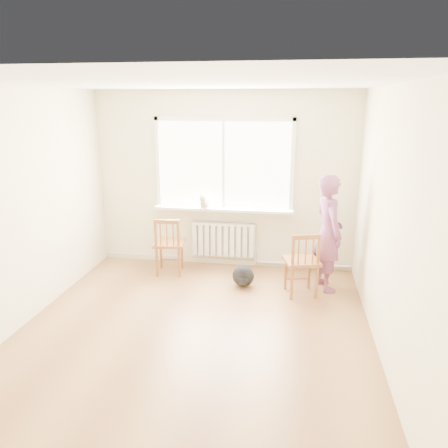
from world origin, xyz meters
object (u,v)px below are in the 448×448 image
at_px(chair_right, 302,264).
at_px(person, 328,233).
at_px(backpack, 243,276).
at_px(chair_left, 169,246).
at_px(cat, 205,202).

xyz_separation_m(chair_right, person, (0.33, 0.30, 0.35)).
relative_size(person, backpack, 5.22).
xyz_separation_m(person, backpack, (-1.14, -0.13, -0.65)).
bearing_deg(backpack, chair_left, 166.27).
height_order(chair_right, person, person).
bearing_deg(backpack, person, 6.42).
bearing_deg(person, cat, 54.95).
relative_size(chair_right, person, 0.56).
height_order(chair_right, cat, cat).
xyz_separation_m(chair_left, backpack, (1.16, -0.28, -0.29)).
bearing_deg(chair_right, chair_left, -28.03).
bearing_deg(backpack, chair_right, -12.12).
xyz_separation_m(chair_left, person, (2.30, -0.15, 0.36)).
bearing_deg(chair_right, cat, -44.15).
distance_m(cat, backpack, 1.30).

